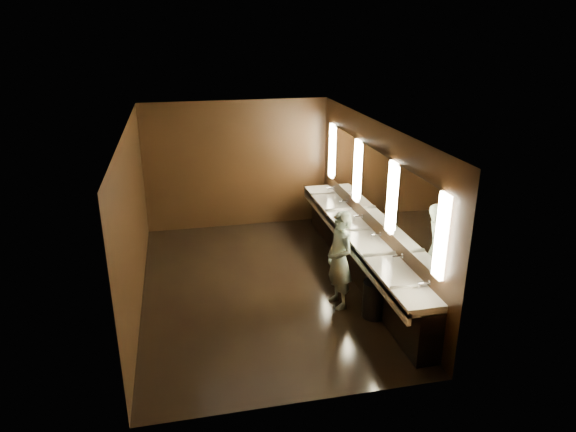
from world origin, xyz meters
name	(u,v)px	position (x,y,z in m)	size (l,w,h in m)	color
floor	(261,286)	(0.00, 0.00, 0.00)	(6.00, 6.00, 0.00)	black
ceiling	(257,126)	(0.00, 0.00, 2.80)	(4.00, 6.00, 0.02)	#2D2D2B
wall_back	(237,165)	(0.00, 3.00, 1.40)	(4.00, 0.02, 2.80)	black
wall_front	(302,301)	(0.00, -3.00, 1.40)	(4.00, 0.02, 2.80)	black
wall_left	(133,220)	(-2.00, 0.00, 1.40)	(0.02, 6.00, 2.80)	black
wall_right	(373,202)	(2.00, 0.00, 1.40)	(0.02, 6.00, 2.80)	black
sink_counter	(359,251)	(1.79, 0.00, 0.50)	(0.55, 5.40, 1.01)	black
mirror_band	(373,183)	(1.98, 0.00, 1.75)	(0.06, 5.03, 1.15)	#FDEDBC
person	(340,260)	(1.13, -0.88, 0.80)	(0.59, 0.38, 1.60)	#84BDC5
trash_bin	(375,299)	(1.58, -1.33, 0.29)	(0.38, 0.38, 0.59)	black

